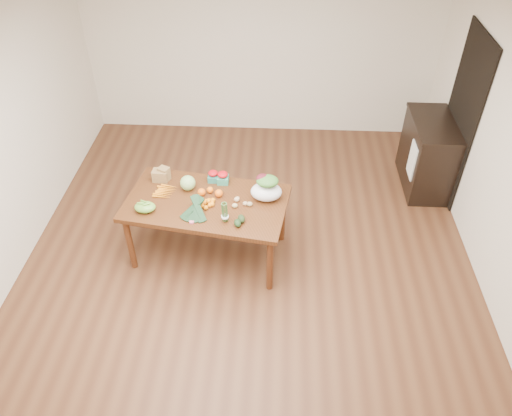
# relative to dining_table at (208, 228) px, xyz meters

# --- Properties ---
(floor) EXTENTS (6.00, 6.00, 0.00)m
(floor) POSITION_rel_dining_table_xyz_m (0.45, -0.22, -0.38)
(floor) COLOR brown
(floor) RESTS_ON ground
(ceiling) EXTENTS (5.00, 6.00, 0.02)m
(ceiling) POSITION_rel_dining_table_xyz_m (0.45, -0.22, 2.33)
(ceiling) COLOR white
(ceiling) RESTS_ON room_walls
(room_walls) EXTENTS (5.02, 6.02, 2.70)m
(room_walls) POSITION_rel_dining_table_xyz_m (0.45, -0.22, 0.97)
(room_walls) COLOR silver
(room_walls) RESTS_ON floor
(dining_table) EXTENTS (1.81, 1.18, 0.75)m
(dining_table) POSITION_rel_dining_table_xyz_m (0.00, 0.00, 0.00)
(dining_table) COLOR #572A14
(dining_table) RESTS_ON floor
(doorway_dark) EXTENTS (0.02, 1.00, 2.10)m
(doorway_dark) POSITION_rel_dining_table_xyz_m (2.93, 1.38, 0.68)
(doorway_dark) COLOR black
(doorway_dark) RESTS_ON floor
(cabinet) EXTENTS (0.52, 1.02, 0.94)m
(cabinet) POSITION_rel_dining_table_xyz_m (2.67, 1.45, 0.10)
(cabinet) COLOR black
(cabinet) RESTS_ON floor
(dish_towel) EXTENTS (0.02, 0.28, 0.45)m
(dish_towel) POSITION_rel_dining_table_xyz_m (2.41, 1.18, 0.18)
(dish_towel) COLOR white
(dish_towel) RESTS_ON cabinet
(paper_bag) EXTENTS (0.25, 0.22, 0.16)m
(paper_bag) POSITION_rel_dining_table_xyz_m (-0.55, 0.34, 0.45)
(paper_bag) COLOR olive
(paper_bag) RESTS_ON dining_table
(cabbage) EXTENTS (0.17, 0.17, 0.17)m
(cabbage) POSITION_rel_dining_table_xyz_m (-0.22, 0.20, 0.46)
(cabbage) COLOR #A1DA7D
(cabbage) RESTS_ON dining_table
(strawberry_basket_a) EXTENTS (0.13, 0.13, 0.10)m
(strawberry_basket_a) POSITION_rel_dining_table_xyz_m (0.03, 0.36, 0.43)
(strawberry_basket_a) COLOR red
(strawberry_basket_a) RESTS_ON dining_table
(strawberry_basket_b) EXTENTS (0.14, 0.14, 0.11)m
(strawberry_basket_b) POSITION_rel_dining_table_xyz_m (0.14, 0.34, 0.43)
(strawberry_basket_b) COLOR red
(strawberry_basket_b) RESTS_ON dining_table
(orange_a) EXTENTS (0.08, 0.08, 0.08)m
(orange_a) POSITION_rel_dining_table_xyz_m (-0.06, 0.10, 0.42)
(orange_a) COLOR #E5580E
(orange_a) RESTS_ON dining_table
(orange_b) EXTENTS (0.07, 0.07, 0.07)m
(orange_b) POSITION_rel_dining_table_xyz_m (0.02, 0.15, 0.41)
(orange_b) COLOR orange
(orange_b) RESTS_ON dining_table
(orange_c) EXTENTS (0.09, 0.09, 0.09)m
(orange_c) POSITION_rel_dining_table_xyz_m (0.13, 0.09, 0.42)
(orange_c) COLOR #FF610F
(orange_c) RESTS_ON dining_table
(mandarin_cluster) EXTENTS (0.21, 0.21, 0.08)m
(mandarin_cluster) POSITION_rel_dining_table_xyz_m (0.04, -0.06, 0.42)
(mandarin_cluster) COLOR #FF9D0F
(mandarin_cluster) RESTS_ON dining_table
(carrots) EXTENTS (0.25, 0.27, 0.03)m
(carrots) POSITION_rel_dining_table_xyz_m (-0.45, 0.13, 0.39)
(carrots) COLOR orange
(carrots) RESTS_ON dining_table
(snap_pea_bag) EXTENTS (0.22, 0.16, 0.10)m
(snap_pea_bag) POSITION_rel_dining_table_xyz_m (-0.60, -0.19, 0.42)
(snap_pea_bag) COLOR #6FAC3A
(snap_pea_bag) RESTS_ON dining_table
(kale_bunch) EXTENTS (0.38, 0.44, 0.16)m
(kale_bunch) POSITION_rel_dining_table_xyz_m (-0.08, -0.25, 0.45)
(kale_bunch) COLOR black
(kale_bunch) RESTS_ON dining_table
(asparagus_bundle) EXTENTS (0.10, 0.13, 0.26)m
(asparagus_bundle) POSITION_rel_dining_table_xyz_m (0.23, -0.31, 0.50)
(asparagus_bundle) COLOR #467E3A
(asparagus_bundle) RESTS_ON dining_table
(potato_a) EXTENTS (0.06, 0.05, 0.05)m
(potato_a) POSITION_rel_dining_table_xyz_m (0.32, 0.01, 0.40)
(potato_a) COLOR tan
(potato_a) RESTS_ON dining_table
(potato_b) EXTENTS (0.06, 0.05, 0.05)m
(potato_b) POSITION_rel_dining_table_xyz_m (0.31, -0.09, 0.40)
(potato_b) COLOR tan
(potato_b) RESTS_ON dining_table
(potato_c) EXTENTS (0.05, 0.05, 0.04)m
(potato_c) POSITION_rel_dining_table_xyz_m (0.42, -0.04, 0.40)
(potato_c) COLOR tan
(potato_c) RESTS_ON dining_table
(potato_d) EXTENTS (0.05, 0.05, 0.04)m
(potato_d) POSITION_rel_dining_table_xyz_m (0.33, 0.04, 0.40)
(potato_d) COLOR tan
(potato_d) RESTS_ON dining_table
(potato_e) EXTENTS (0.06, 0.05, 0.05)m
(potato_e) POSITION_rel_dining_table_xyz_m (0.46, -0.05, 0.40)
(potato_e) COLOR tan
(potato_e) RESTS_ON dining_table
(avocado_a) EXTENTS (0.10, 0.12, 0.07)m
(avocado_a) POSITION_rel_dining_table_xyz_m (0.36, -0.37, 0.41)
(avocado_a) COLOR black
(avocado_a) RESTS_ON dining_table
(avocado_b) EXTENTS (0.10, 0.12, 0.07)m
(avocado_b) POSITION_rel_dining_table_xyz_m (0.40, -0.30, 0.41)
(avocado_b) COLOR black
(avocado_b) RESTS_ON dining_table
(salad_bag) EXTENTS (0.36, 0.30, 0.26)m
(salad_bag) POSITION_rel_dining_table_xyz_m (0.63, 0.08, 0.50)
(salad_bag) COLOR white
(salad_bag) RESTS_ON dining_table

